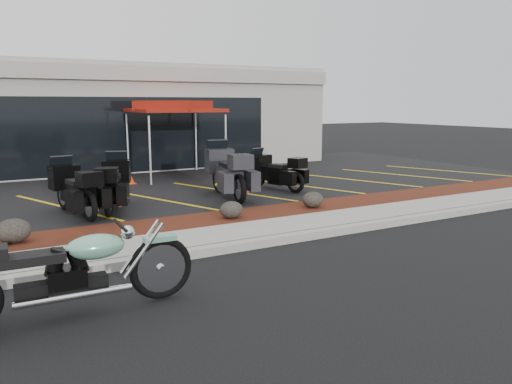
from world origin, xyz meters
TOP-DOWN VIEW (x-y plane):
  - ground at (0.00, 0.00)m, footprint 90.00×90.00m
  - curb at (0.00, 0.90)m, footprint 24.00×0.25m
  - sidewalk at (0.00, 1.60)m, footprint 24.00×1.20m
  - mulch_bed at (0.00, 2.80)m, footprint 24.00×1.20m
  - upper_lot at (0.00, 8.20)m, footprint 26.00×9.60m
  - dealership_building at (0.00, 14.47)m, footprint 18.00×8.16m
  - boulder_left at (-3.45, 2.76)m, footprint 0.61×0.51m
  - boulder_mid at (0.76, 2.61)m, footprint 0.51×0.43m
  - boulder_right at (2.93, 2.66)m, footprint 0.53×0.44m
  - hero_cruiser at (-1.88, -0.63)m, footprint 3.21×0.89m
  - touring_black_front at (-2.23, 5.31)m, footprint 1.21×2.28m
  - touring_black_mid at (-0.93, 5.49)m, footprint 1.59×2.39m
  - touring_grey at (1.88, 5.68)m, footprint 1.30×2.62m
  - touring_black_rear at (3.24, 5.87)m, footprint 1.30×2.13m
  - traffic_cone at (0.09, 8.34)m, footprint 0.38×0.38m
  - popup_canopy at (1.89, 9.08)m, footprint 3.07×3.07m

SIDE VIEW (x-z plane):
  - ground at x=0.00m, z-range 0.00..0.00m
  - curb at x=0.00m, z-range 0.00..0.15m
  - sidewalk at x=0.00m, z-range 0.00..0.15m
  - upper_lot at x=0.00m, z-range 0.00..0.15m
  - mulch_bed at x=0.00m, z-range 0.00..0.16m
  - boulder_mid at x=0.76m, z-range 0.16..0.52m
  - boulder_right at x=2.93m, z-range 0.16..0.53m
  - traffic_cone at x=0.09m, z-range 0.15..0.57m
  - boulder_left at x=-3.45m, z-range 0.16..0.59m
  - hero_cruiser at x=-1.88m, z-range 0.00..1.12m
  - touring_black_rear at x=3.24m, z-range 0.15..1.31m
  - touring_black_front at x=-2.23m, z-range 0.15..1.41m
  - touring_black_mid at x=-0.93m, z-range 0.15..1.45m
  - touring_grey at x=1.88m, z-range 0.15..1.61m
  - dealership_building at x=0.00m, z-range 0.01..4.01m
  - popup_canopy at x=1.89m, z-range 1.17..3.69m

